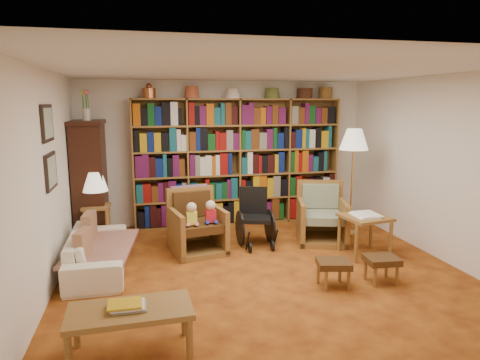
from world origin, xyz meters
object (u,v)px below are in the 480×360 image
object	(u,v)px
side_table_papers	(365,222)
footstool_a	(334,265)
floor_lamp	(354,144)
coffee_table	(130,314)
footstool_b	(382,262)
side_table_lamp	(97,216)
armchair_sage	(319,218)
wheelchair	(255,219)
sofa	(98,251)
armchair_leather	(197,225)

from	to	relation	value
side_table_papers	footstool_a	xyz separation A→B (m)	(-0.88, -0.88, -0.23)
floor_lamp	coffee_table	world-z (taller)	floor_lamp
side_table_papers	footstool_b	size ratio (longest dim) A/B	1.66
side_table_lamp	armchair_sage	world-z (taller)	armchair_sage
wheelchair	sofa	bearing A→B (deg)	-166.98
armchair_leather	footstool_b	bearing A→B (deg)	-39.56
sofa	floor_lamp	world-z (taller)	floor_lamp
armchair_sage	footstool_a	distance (m)	1.76
side_table_papers	coffee_table	world-z (taller)	side_table_papers
footstool_a	coffee_table	xyz separation A→B (m)	(-2.27, -0.88, 0.11)
armchair_leather	armchair_sage	world-z (taller)	armchair_leather
armchair_sage	sofa	bearing A→B (deg)	-171.17
side_table_lamp	wheelchair	size ratio (longest dim) A/B	0.70
floor_lamp	side_table_papers	size ratio (longest dim) A/B	2.57
floor_lamp	armchair_sage	bearing A→B (deg)	-164.90
armchair_leather	wheelchair	distance (m)	0.90
footstool_b	footstool_a	bearing A→B (deg)	178.07
footstool_a	footstool_b	xyz separation A→B (m)	(0.61, -0.02, 0.00)
armchair_sage	floor_lamp	distance (m)	1.31
sofa	side_table_papers	world-z (taller)	side_table_papers
sofa	footstool_a	xyz separation A→B (m)	(2.73, -1.16, 0.01)
wheelchair	side_table_papers	size ratio (longest dim) A/B	1.30
armchair_sage	footstool_a	world-z (taller)	armchair_sage
armchair_leather	footstool_a	world-z (taller)	armchair_leather
sofa	armchair_sage	distance (m)	3.31
side_table_lamp	coffee_table	xyz separation A→B (m)	(0.55, -3.08, -0.07)
sofa	armchair_sage	world-z (taller)	armchair_sage
wheelchair	floor_lamp	world-z (taller)	floor_lamp
sofa	armchair_leather	distance (m)	1.42
sofa	armchair_leather	xyz separation A→B (m)	(1.33, 0.47, 0.12)
armchair_sage	footstool_b	distance (m)	1.70
floor_lamp	sofa	bearing A→B (deg)	-170.16
armchair_sage	coffee_table	size ratio (longest dim) A/B	0.89
wheelchair	armchair_leather	bearing A→B (deg)	-176.89
sofa	side_table_lamp	distance (m)	1.06
side_table_lamp	coffee_table	distance (m)	3.13
armchair_leather	armchair_sage	distance (m)	1.93
side_table_lamp	coffee_table	size ratio (longest dim) A/B	0.58
side_table_lamp	footstool_b	world-z (taller)	side_table_lamp
sofa	coffee_table	distance (m)	2.10
sofa	footstool_a	bearing A→B (deg)	-113.47
armchair_sage	floor_lamp	bearing A→B (deg)	15.10
side_table_lamp	armchair_leather	distance (m)	1.54
floor_lamp	side_table_papers	distance (m)	1.41
armchair_sage	footstool_b	bearing A→B (deg)	-87.70
armchair_sage	wheelchair	size ratio (longest dim) A/B	1.08
floor_lamp	coffee_table	bearing A→B (deg)	-141.62
footstool_a	coffee_table	size ratio (longest dim) A/B	0.42
side_table_lamp	floor_lamp	distance (m)	4.13
sofa	footstool_b	size ratio (longest dim) A/B	4.22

